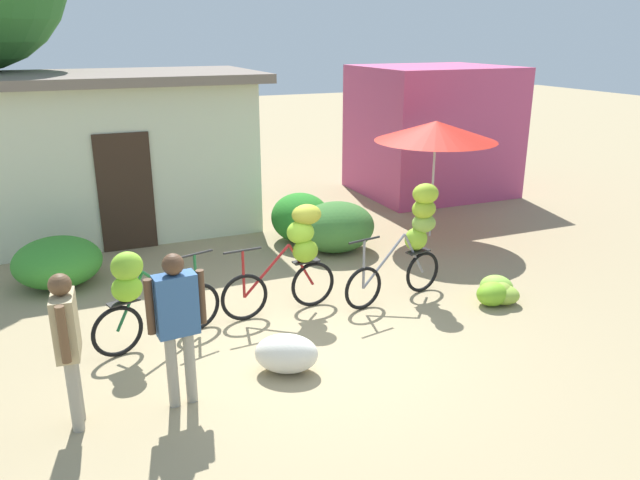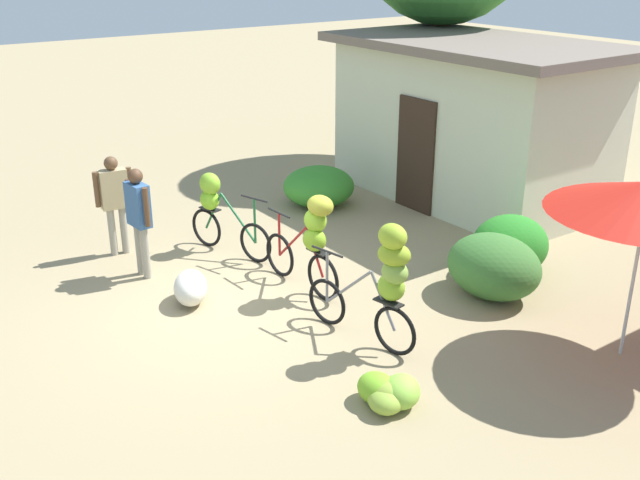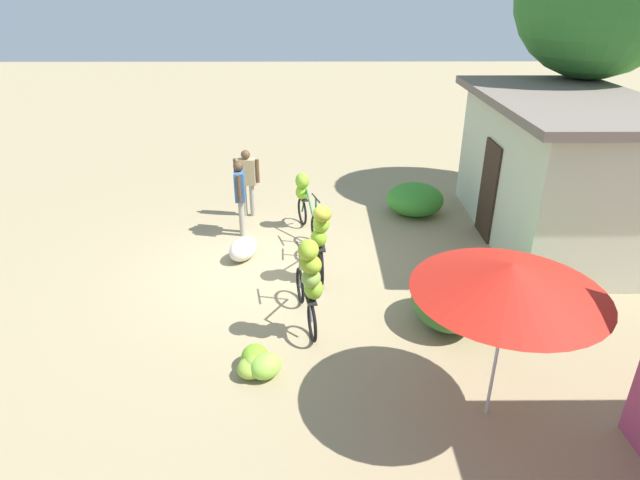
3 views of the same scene
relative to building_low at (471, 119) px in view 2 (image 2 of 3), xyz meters
name	(u,v)px [view 2 (image 2 of 3)]	position (x,y,z in m)	size (l,w,h in m)	color
ground_plane	(235,307)	(1.50, -5.83, -1.47)	(60.00, 60.00, 0.00)	#9A8864
building_low	(471,119)	(0.00, 0.00, 0.00)	(5.30, 3.12, 2.89)	beige
hedge_bush_front_left	(319,186)	(-1.18, -2.58, -1.11)	(1.27, 1.31, 0.71)	#398D2D
hedge_bush_front_right	(510,245)	(2.86, -2.08, -1.03)	(1.04, 1.14, 0.87)	#288025
hedge_bush_mid	(494,266)	(3.22, -2.82, -1.04)	(1.34, 1.13, 0.85)	#3A7130
bicycle_leftmost	(218,208)	(-0.30, -5.09, -0.75)	(1.60, 0.58, 1.24)	black
bicycle_near_pile	(311,235)	(1.75, -4.77, -0.61)	(1.62, 0.38, 1.44)	black
bicycle_center_loaded	(384,276)	(3.44, -4.95, -0.53)	(1.66, 0.49, 1.61)	black
banana_pile_on_ground	(389,393)	(4.39, -5.65, -1.31)	(0.73, 0.78, 0.34)	#91B53D
produce_sack	(191,288)	(1.06, -6.25, -1.25)	(0.70, 0.44, 0.44)	silver
person_vendor	(114,196)	(-1.10, -6.39, -0.53)	(0.24, 0.58, 1.55)	gray
person_bystander	(139,212)	(-0.11, -6.42, -0.49)	(0.58, 0.23, 1.60)	gray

